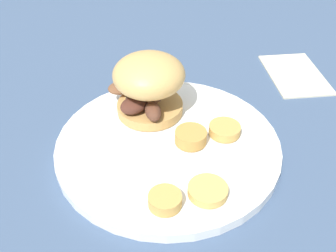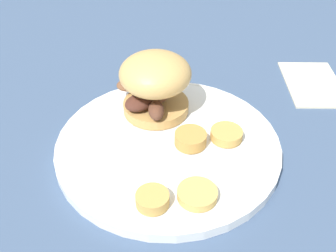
# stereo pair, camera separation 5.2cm
# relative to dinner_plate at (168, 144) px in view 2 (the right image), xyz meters

# --- Properties ---
(ground_plane) EXTENTS (4.00, 4.00, 0.00)m
(ground_plane) POSITION_rel_dinner_plate_xyz_m (0.00, 0.00, -0.01)
(ground_plane) COLOR #3D5170
(dinner_plate) EXTENTS (0.30, 0.30, 0.02)m
(dinner_plate) POSITION_rel_dinner_plate_xyz_m (0.00, 0.00, 0.00)
(dinner_plate) COLOR white
(dinner_plate) RESTS_ON ground_plane
(sandwich) EXTENTS (0.10, 0.13, 0.09)m
(sandwich) POSITION_rel_dinner_plate_xyz_m (-0.05, -0.05, 0.06)
(sandwich) COLOR tan
(sandwich) RESTS_ON dinner_plate
(potato_round_0) EXTENTS (0.04, 0.04, 0.02)m
(potato_round_0) POSITION_rel_dinner_plate_xyz_m (-0.01, 0.03, 0.02)
(potato_round_0) COLOR #BC8942
(potato_round_0) RESTS_ON dinner_plate
(potato_round_1) EXTENTS (0.04, 0.04, 0.01)m
(potato_round_1) POSITION_rel_dinner_plate_xyz_m (0.10, 0.04, 0.01)
(potato_round_1) COLOR tan
(potato_round_1) RESTS_ON dinner_plate
(potato_round_2) EXTENTS (0.04, 0.04, 0.01)m
(potato_round_2) POSITION_rel_dinner_plate_xyz_m (-0.04, 0.07, 0.01)
(potato_round_2) COLOR tan
(potato_round_2) RESTS_ON dinner_plate
(potato_round_3) EXTENTS (0.05, 0.05, 0.01)m
(potato_round_3) POSITION_rel_dinner_plate_xyz_m (0.07, 0.08, 0.01)
(potato_round_3) COLOR tan
(potato_round_3) RESTS_ON dinner_plate
(napkin) EXTENTS (0.17, 0.15, 0.01)m
(napkin) POSITION_rel_dinner_plate_xyz_m (-0.27, 0.13, -0.01)
(napkin) COLOR beige
(napkin) RESTS_ON ground_plane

